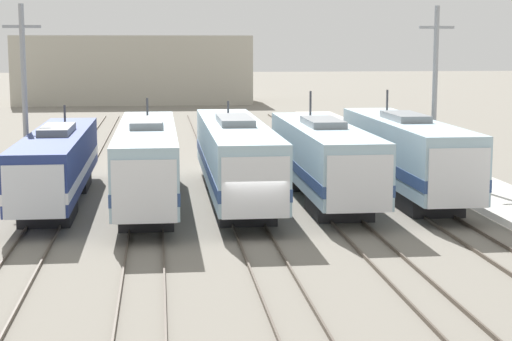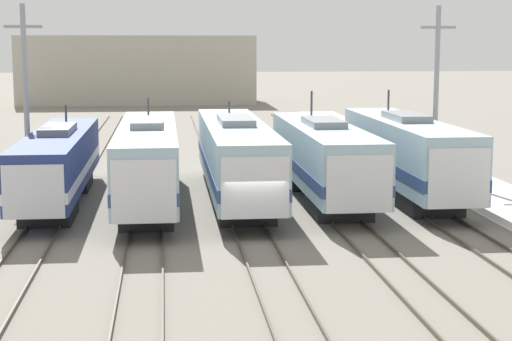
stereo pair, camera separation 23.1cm
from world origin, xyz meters
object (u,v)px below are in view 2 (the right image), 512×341
locomotive_center_left (148,162)px  catenary_tower_left (26,94)px  catenary_tower_right (436,92)px  locomotive_far_right (408,155)px  locomotive_far_left (58,165)px  locomotive_center_right (325,159)px  locomotive_center (237,159)px

locomotive_center_left → catenary_tower_left: bearing=139.8°
catenary_tower_right → locomotive_far_right: bearing=-122.3°
locomotive_far_left → locomotive_center_left: (4.48, -1.00, 0.18)m
locomotive_center_right → locomotive_far_right: locomotive_far_right is taller
locomotive_center_right → catenary_tower_right: size_ratio=1.65×
locomotive_far_right → catenary_tower_left: 20.81m
locomotive_center → catenary_tower_right: (11.87, 4.64, 3.07)m
locomotive_far_right → locomotive_far_left: bearing=-180.0°
locomotive_center_left → catenary_tower_right: 17.55m
locomotive_center_left → catenary_tower_left: (-6.63, 5.60, 3.07)m
catenary_tower_left → locomotive_center_left: bearing=-40.2°
locomotive_center_right → catenary_tower_right: catenary_tower_right is taller
locomotive_far_left → locomotive_center: locomotive_center is taller
locomotive_far_left → locomotive_far_right: bearing=0.0°
locomotive_far_right → catenary_tower_right: (2.91, 4.59, 3.02)m
locomotive_center_right → catenary_tower_right: 9.49m
locomotive_center → locomotive_far_right: bearing=0.3°
catenary_tower_left → locomotive_far_right: bearing=-12.9°
locomotive_center → locomotive_far_left: bearing=179.8°
locomotive_center_right → catenary_tower_left: catenary_tower_left is taller
locomotive_center → locomotive_far_right: (8.96, 0.04, 0.05)m
locomotive_far_left → locomotive_far_right: size_ratio=1.04×
locomotive_center → locomotive_far_right: 8.96m
locomotive_far_right → catenary_tower_right: bearing=57.7°
catenary_tower_right → locomotive_center_right: bearing=-145.5°
locomotive_far_left → locomotive_far_right: 17.93m
locomotive_center_right → catenary_tower_left: bearing=162.0°
locomotive_far_left → catenary_tower_right: catenary_tower_right is taller
locomotive_center_right → catenary_tower_left: size_ratio=1.65×
locomotive_far_left → locomotive_center: size_ratio=0.90×
locomotive_far_right → locomotive_center: bearing=-179.7°
locomotive_center_right → locomotive_center_left: bearing=-176.6°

